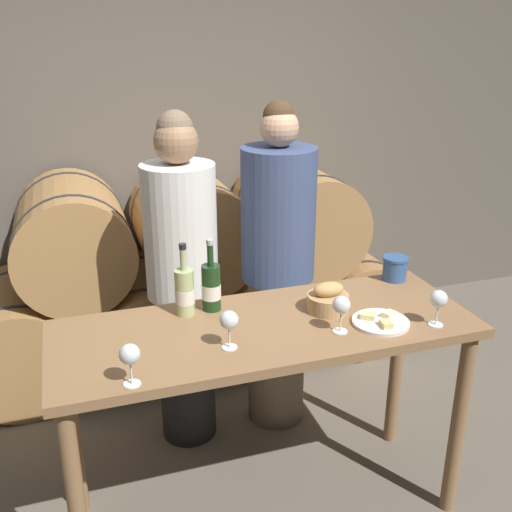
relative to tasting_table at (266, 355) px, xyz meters
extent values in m
plane|color=#665E51|center=(0.00, 0.00, -0.80)|extent=(10.00, 10.00, 0.00)
cube|color=#60594F|center=(0.00, 1.94, 0.80)|extent=(10.00, 0.12, 3.20)
cylinder|color=#A87A47|center=(-1.05, 1.40, -0.47)|extent=(0.65, 0.83, 0.65)
cylinder|color=#2D2D33|center=(-1.05, 1.14, -0.47)|extent=(0.66, 0.02, 0.66)
cylinder|color=#2D2D33|center=(-1.05, 1.67, -0.47)|extent=(0.66, 0.02, 0.66)
cylinder|color=#A87A47|center=(-0.35, 1.40, -0.47)|extent=(0.65, 0.83, 0.65)
cylinder|color=#2D2D33|center=(-0.35, 1.14, -0.47)|extent=(0.66, 0.02, 0.66)
cylinder|color=#2D2D33|center=(-0.35, 1.67, -0.47)|extent=(0.66, 0.02, 0.66)
cylinder|color=#A87A47|center=(0.35, 1.40, -0.47)|extent=(0.65, 0.83, 0.65)
cylinder|color=#2D2D33|center=(0.35, 1.14, -0.47)|extent=(0.66, 0.02, 0.66)
cylinder|color=#2D2D33|center=(0.35, 1.67, -0.47)|extent=(0.66, 0.02, 0.66)
cylinder|color=#A87A47|center=(1.05, 1.40, -0.47)|extent=(0.65, 0.83, 0.65)
cylinder|color=#2D2D33|center=(1.05, 1.14, -0.47)|extent=(0.66, 0.02, 0.66)
cylinder|color=#2D2D33|center=(1.05, 1.67, -0.47)|extent=(0.66, 0.02, 0.66)
cylinder|color=#A87A47|center=(-0.70, 1.40, 0.11)|extent=(0.65, 0.83, 0.65)
cylinder|color=#2D2D33|center=(-0.70, 1.14, 0.11)|extent=(0.66, 0.02, 0.66)
cylinder|color=#2D2D33|center=(-0.70, 1.67, 0.11)|extent=(0.66, 0.02, 0.66)
cylinder|color=#A87A47|center=(0.00, 1.40, 0.11)|extent=(0.65, 0.83, 0.65)
cylinder|color=#2D2D33|center=(0.00, 1.14, 0.11)|extent=(0.66, 0.02, 0.66)
cylinder|color=#2D2D33|center=(0.00, 1.67, 0.11)|extent=(0.66, 0.02, 0.66)
cylinder|color=#A87A47|center=(0.70, 1.40, 0.11)|extent=(0.65, 0.83, 0.65)
cylinder|color=#2D2D33|center=(0.70, 1.14, 0.11)|extent=(0.66, 0.02, 0.66)
cylinder|color=#2D2D33|center=(0.70, 1.67, 0.11)|extent=(0.66, 0.02, 0.66)
cylinder|color=olive|center=(-0.79, -0.26, -0.35)|extent=(0.06, 0.06, 0.90)
cylinder|color=olive|center=(0.79, -0.26, -0.35)|extent=(0.06, 0.06, 0.90)
cylinder|color=olive|center=(-0.79, 0.26, -0.35)|extent=(0.06, 0.06, 0.90)
cylinder|color=olive|center=(0.79, 0.26, -0.35)|extent=(0.06, 0.06, 0.90)
cube|color=olive|center=(0.00, 0.00, 0.12)|extent=(1.71, 0.63, 0.04)
cylinder|color=#232326|center=(-0.21, 0.65, -0.39)|extent=(0.29, 0.29, 0.82)
cylinder|color=silver|center=(-0.21, 0.65, 0.35)|extent=(0.35, 0.35, 0.65)
sphere|color=#997051|center=(-0.21, 0.65, 0.77)|extent=(0.21, 0.21, 0.21)
sphere|color=#75604C|center=(-0.21, 0.66, 0.83)|extent=(0.17, 0.17, 0.17)
cylinder|color=#756651|center=(0.29, 0.65, -0.38)|extent=(0.31, 0.31, 0.85)
cylinder|color=#3D4C75|center=(0.29, 0.65, 0.38)|extent=(0.37, 0.37, 0.67)
sphere|color=tan|center=(0.29, 0.65, 0.81)|extent=(0.19, 0.19, 0.19)
sphere|color=#47331E|center=(0.29, 0.66, 0.86)|extent=(0.15, 0.15, 0.15)
cylinder|color=#193819|center=(-0.17, 0.21, 0.24)|extent=(0.08, 0.08, 0.20)
cylinder|color=#193819|center=(-0.17, 0.21, 0.38)|extent=(0.03, 0.03, 0.09)
cylinder|color=#B7B7BC|center=(-0.17, 0.21, 0.44)|extent=(0.03, 0.03, 0.02)
cylinder|color=white|center=(-0.17, 0.21, 0.22)|extent=(0.08, 0.08, 0.06)
cylinder|color=#ADBC7F|center=(-0.29, 0.20, 0.24)|extent=(0.08, 0.08, 0.20)
cylinder|color=#ADBC7F|center=(-0.29, 0.20, 0.38)|extent=(0.03, 0.03, 0.09)
cylinder|color=black|center=(-0.29, 0.20, 0.44)|extent=(0.03, 0.03, 0.02)
cylinder|color=white|center=(-0.29, 0.20, 0.22)|extent=(0.08, 0.08, 0.06)
cylinder|color=#335693|center=(0.73, 0.24, 0.20)|extent=(0.11, 0.11, 0.11)
cylinder|color=#335693|center=(0.73, 0.24, 0.25)|extent=(0.12, 0.12, 0.01)
cylinder|color=tan|center=(0.29, 0.04, 0.18)|extent=(0.18, 0.18, 0.07)
ellipsoid|color=tan|center=(0.29, 0.04, 0.24)|extent=(0.13, 0.08, 0.06)
cylinder|color=white|center=(0.44, -0.14, 0.15)|extent=(0.23, 0.23, 0.01)
cube|color=beige|center=(0.49, -0.12, 0.16)|extent=(0.07, 0.06, 0.02)
cube|color=beige|center=(0.40, -0.10, 0.16)|extent=(0.07, 0.07, 0.02)
cube|color=#E0CC7F|center=(0.44, -0.19, 0.16)|extent=(0.05, 0.06, 0.02)
cylinder|color=white|center=(-0.57, -0.26, 0.14)|extent=(0.06, 0.06, 0.00)
cylinder|color=white|center=(-0.57, -0.26, 0.18)|extent=(0.01, 0.01, 0.08)
sphere|color=white|center=(-0.57, -0.26, 0.26)|extent=(0.07, 0.07, 0.07)
cylinder|color=white|center=(-0.19, -0.13, 0.14)|extent=(0.06, 0.06, 0.00)
cylinder|color=white|center=(-0.19, -0.13, 0.18)|extent=(0.01, 0.01, 0.08)
sphere|color=white|center=(-0.19, -0.13, 0.26)|extent=(0.07, 0.07, 0.07)
cylinder|color=white|center=(0.26, -0.15, 0.14)|extent=(0.06, 0.06, 0.00)
cylinder|color=white|center=(0.26, -0.15, 0.18)|extent=(0.01, 0.01, 0.08)
sphere|color=white|center=(0.26, -0.15, 0.26)|extent=(0.07, 0.07, 0.07)
cylinder|color=white|center=(0.65, -0.21, 0.14)|extent=(0.06, 0.06, 0.00)
cylinder|color=white|center=(0.65, -0.21, 0.18)|extent=(0.01, 0.01, 0.08)
sphere|color=white|center=(0.65, -0.21, 0.26)|extent=(0.07, 0.07, 0.07)
camera|label=1|loc=(-0.71, -2.02, 1.27)|focal=42.00mm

